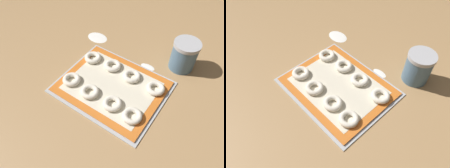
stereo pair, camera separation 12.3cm
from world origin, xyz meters
TOP-DOWN VIEW (x-y plane):
  - ground_plane at (0.00, 0.00)m, footprint 2.80×2.80m
  - baking_tray at (0.01, 0.02)m, footprint 0.42×0.34m
  - baking_mat at (0.01, 0.02)m, footprint 0.40×0.32m
  - bagel_front_far_left at (-0.14, -0.06)m, footprint 0.07×0.07m
  - bagel_front_mid_left at (-0.04, -0.06)m, footprint 0.07×0.07m
  - bagel_front_mid_right at (0.06, -0.06)m, footprint 0.07×0.07m
  - bagel_front_far_right at (0.15, -0.06)m, footprint 0.07×0.07m
  - bagel_back_far_left at (-0.15, 0.10)m, footprint 0.07×0.07m
  - bagel_back_mid_left at (-0.05, 0.10)m, footprint 0.07×0.07m
  - bagel_back_mid_right at (0.05, 0.10)m, footprint 0.07×0.07m
  - bagel_back_far_right at (0.16, 0.10)m, footprint 0.07×0.07m
  - flour_canister at (0.19, 0.29)m, footprint 0.11×0.11m
  - flour_patch_near at (-0.24, 0.24)m, footprint 0.10×0.07m
  - flour_patch_far at (0.07, 0.20)m, footprint 0.06×0.03m

SIDE VIEW (x-z plane):
  - ground_plane at x=0.00m, z-range 0.00..0.00m
  - flour_patch_near at x=-0.24m, z-range 0.00..0.00m
  - flour_patch_far at x=0.07m, z-range 0.00..0.00m
  - baking_tray at x=0.01m, z-range 0.00..0.01m
  - baking_mat at x=0.01m, z-range 0.01..0.01m
  - bagel_front_far_left at x=-0.14m, z-range 0.01..0.03m
  - bagel_front_mid_left at x=-0.04m, z-range 0.01..0.03m
  - bagel_front_mid_right at x=0.06m, z-range 0.01..0.03m
  - bagel_front_far_right at x=0.15m, z-range 0.01..0.03m
  - bagel_back_far_left at x=-0.15m, z-range 0.01..0.03m
  - bagel_back_mid_left at x=-0.05m, z-range 0.01..0.03m
  - bagel_back_mid_right at x=0.05m, z-range 0.01..0.03m
  - bagel_back_far_right at x=0.16m, z-range 0.01..0.03m
  - flour_canister at x=0.19m, z-range 0.00..0.13m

